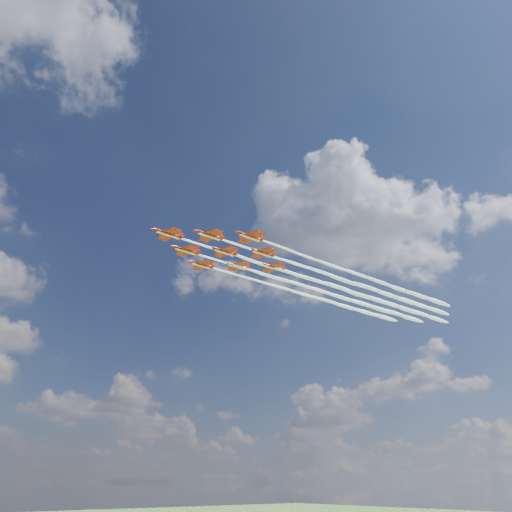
# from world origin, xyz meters

# --- Properties ---
(jet_lead) EXTENTS (109.53, 9.12, 2.66)m
(jet_lead) POSITION_xyz_m (23.38, 3.78, 86.18)
(jet_lead) COLOR #B4190A
(jet_row2_port) EXTENTS (109.53, 9.12, 2.66)m
(jet_row2_port) POSITION_xyz_m (33.34, -3.18, 86.18)
(jet_row2_port) COLOR #B4190A
(jet_row2_starb) EXTENTS (109.53, 9.12, 2.66)m
(jet_row2_starb) POSITION_xyz_m (33.61, 10.33, 86.18)
(jet_row2_starb) COLOR #B4190A
(jet_row3_port) EXTENTS (109.53, 9.12, 2.66)m
(jet_row3_port) POSITION_xyz_m (43.30, -10.13, 86.18)
(jet_row3_port) COLOR #B4190A
(jet_row3_centre) EXTENTS (109.53, 9.12, 2.66)m
(jet_row3_centre) POSITION_xyz_m (43.56, 3.38, 86.18)
(jet_row3_centre) COLOR #B4190A
(jet_row3_starb) EXTENTS (109.53, 9.12, 2.66)m
(jet_row3_starb) POSITION_xyz_m (43.83, 16.88, 86.18)
(jet_row3_starb) COLOR #B4190A
(jet_row4_port) EXTENTS (109.53, 9.12, 2.66)m
(jet_row4_port) POSITION_xyz_m (53.52, -3.57, 86.18)
(jet_row4_port) COLOR #B4190A
(jet_row4_starb) EXTENTS (109.53, 9.12, 2.66)m
(jet_row4_starb) POSITION_xyz_m (53.78, 9.93, 86.18)
(jet_row4_starb) COLOR #B4190A
(jet_tail) EXTENTS (109.53, 9.12, 2.66)m
(jet_tail) POSITION_xyz_m (63.74, 2.98, 86.18)
(jet_tail) COLOR #B4190A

